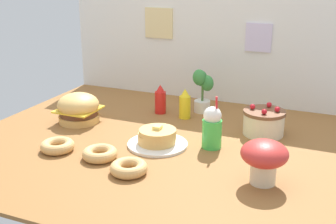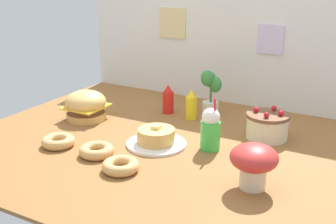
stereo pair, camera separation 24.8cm
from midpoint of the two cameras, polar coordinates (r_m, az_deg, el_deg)
The scene contains 13 objects.
ground_plane at distance 2.53m, azimuth 1.01°, elevation -4.17°, with size 2.18×1.87×0.02m, color brown.
back_wall at distance 3.23m, azimuth 8.97°, elevation 8.55°, with size 2.18×0.04×0.83m.
burger at distance 2.90m, azimuth -8.28°, elevation 0.80°, with size 0.27×0.27×0.19m.
pancake_stack at distance 2.47m, azimuth 1.31°, elevation -3.49°, with size 0.34×0.34×0.12m.
layer_cake at distance 2.65m, azimuth 15.47°, elevation -1.79°, with size 0.25×0.25×0.18m.
ketchup_bottle at distance 2.99m, azimuth 2.39°, elevation 1.56°, with size 0.08×0.08×0.20m.
mustard_bottle at distance 2.88m, azimuth 5.52°, elevation 0.85°, with size 0.08×0.08×0.20m.
cream_soda_cup at distance 2.42m, azimuth 8.51°, elevation -2.29°, with size 0.11×0.11×0.30m.
donut_pink_glaze at distance 2.51m, azimuth -11.43°, elevation -3.79°, with size 0.19×0.19×0.06m.
donut_chocolate at distance 2.36m, azimuth -6.35°, elevation -5.05°, with size 0.19×0.19×0.06m.
donut_vanilla at distance 2.18m, azimuth -2.96°, elevation -7.07°, with size 0.19×0.19×0.06m.
potted_plant at distance 2.99m, azimuth 7.96°, elevation 2.80°, with size 0.15×0.12×0.31m.
mushroom_stool at distance 2.05m, azimuth 14.59°, elevation -6.35°, with size 0.22×0.22×0.21m.
Camera 2 is at (1.21, -2.00, 0.98)m, focal length 46.71 mm.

